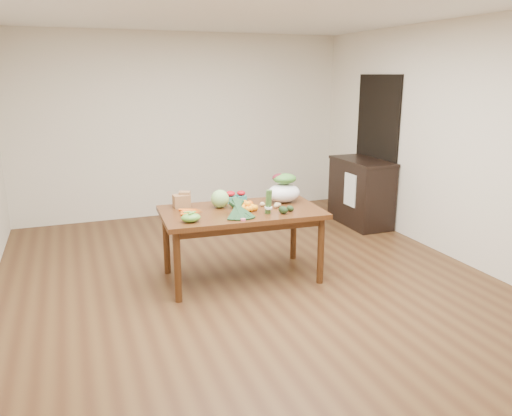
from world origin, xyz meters
name	(u,v)px	position (x,y,z in m)	size (l,w,h in m)	color
floor	(252,286)	(0.00, 0.00, 0.00)	(6.00, 6.00, 0.00)	#54371C
ceiling	(252,4)	(0.00, 0.00, 2.70)	(5.00, 6.00, 0.02)	white
room_walls	(252,155)	(0.00, 0.00, 1.35)	(5.02, 6.02, 2.70)	silver
dining_table	(242,244)	(-0.03, 0.24, 0.38)	(1.63, 0.91, 0.75)	#4B2711
doorway_dark	(376,150)	(2.48, 1.60, 1.05)	(0.02, 1.00, 2.10)	black
cabinet	(361,192)	(2.22, 1.53, 0.47)	(0.52, 1.02, 0.94)	black
dish_towel	(350,190)	(1.96, 1.40, 0.55)	(0.02, 0.28, 0.45)	white
paper_bag	(182,200)	(-0.58, 0.57, 0.83)	(0.23, 0.19, 0.16)	#976743
cabbage	(220,199)	(-0.21, 0.41, 0.84)	(0.19, 0.19, 0.19)	#8ABD6D
strawberry_basket_a	(230,198)	(-0.04, 0.57, 0.80)	(0.11, 0.11, 0.10)	red
strawberry_basket_b	(241,197)	(0.09, 0.60, 0.80)	(0.10, 0.10, 0.09)	#B00B1C
orange_a	(234,204)	(-0.08, 0.32, 0.79)	(0.09, 0.09, 0.09)	orange
orange_b	(245,203)	(0.04, 0.34, 0.79)	(0.08, 0.08, 0.08)	orange
orange_c	(250,204)	(0.09, 0.32, 0.78)	(0.07, 0.07, 0.07)	#FF630F
mandarin_cluster	(248,206)	(0.02, 0.19, 0.80)	(0.18, 0.18, 0.10)	#FFA50F
carrots	(191,211)	(-0.54, 0.32, 0.76)	(0.22, 0.22, 0.03)	orange
snap_pea_bag	(191,218)	(-0.62, -0.01, 0.79)	(0.19, 0.14, 0.08)	#669D35
kale_bunch	(240,210)	(-0.14, -0.04, 0.83)	(0.32, 0.40, 0.16)	#15301D
asparagus_bundle	(268,202)	(0.17, 0.00, 0.88)	(0.08, 0.08, 0.25)	#5D883E
potato_a	(262,204)	(0.22, 0.29, 0.77)	(0.06, 0.05, 0.05)	#DCC17F
potato_b	(276,206)	(0.33, 0.18, 0.77)	(0.05, 0.05, 0.05)	tan
potato_c	(277,204)	(0.37, 0.25, 0.77)	(0.05, 0.04, 0.04)	tan
potato_d	(269,202)	(0.32, 0.36, 0.77)	(0.04, 0.04, 0.04)	#CCBE75
potato_e	(279,205)	(0.38, 0.22, 0.77)	(0.05, 0.05, 0.04)	tan
avocado_a	(283,210)	(0.31, -0.04, 0.79)	(0.08, 0.11, 0.08)	black
avocado_b	(290,208)	(0.42, 0.01, 0.78)	(0.06, 0.09, 0.06)	black
salad_bag	(284,189)	(0.51, 0.38, 0.89)	(0.37, 0.28, 0.29)	white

